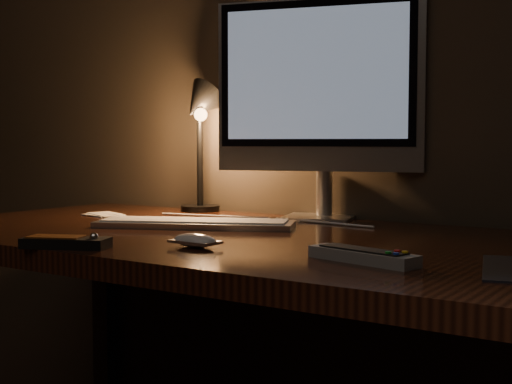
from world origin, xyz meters
The scene contains 9 objects.
desk centered at (0.00, 1.93, 0.62)m, with size 1.60×0.75×0.75m.
monitor centered at (-0.03, 2.18, 1.06)m, with size 0.49×0.19×0.53m.
keyboard centered at (-0.19, 1.90, 0.76)m, with size 0.44×0.12×0.02m, color silver.
mouse centered at (0.01, 1.65, 0.76)m, with size 0.09×0.05×0.02m, color white.
media_remote centered at (-0.18, 1.52, 0.76)m, with size 0.16×0.11×0.03m.
tv_remote centered at (0.33, 1.67, 0.76)m, with size 0.19×0.09×0.02m.
papers centered at (-0.53, 1.96, 0.75)m, with size 0.11×0.07×0.01m, color white.
desk_lamp centered at (-0.38, 2.16, 0.99)m, with size 0.16×0.18×0.36m.
cable centered at (-0.12, 2.08, 0.75)m, with size 0.00×0.00×0.57m, color white.
Camera 1 is at (0.79, 0.66, 0.94)m, focal length 50.00 mm.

